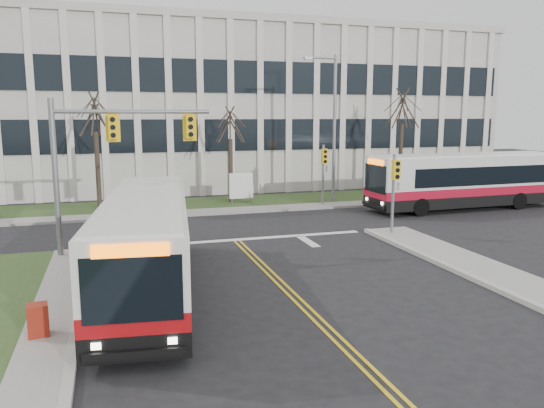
{
  "coord_description": "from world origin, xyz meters",
  "views": [
    {
      "loc": [
        -5.22,
        -14.58,
        5.55
      ],
      "look_at": [
        0.95,
        5.71,
        2.0
      ],
      "focal_mm": 35.0,
      "sensor_mm": 36.0,
      "label": 1
    }
  ],
  "objects_px": {
    "directory_sign": "(241,186)",
    "newspaper_box_red": "(38,323)",
    "bus_main": "(147,246)",
    "streetlight": "(332,121)",
    "bus_cross": "(464,182)"
  },
  "relations": [
    {
      "from": "directory_sign",
      "to": "bus_main",
      "type": "distance_m",
      "value": 16.82
    },
    {
      "from": "directory_sign",
      "to": "newspaper_box_red",
      "type": "relative_size",
      "value": 2.11
    },
    {
      "from": "directory_sign",
      "to": "bus_main",
      "type": "xyz_separation_m",
      "value": [
        -6.77,
        -15.39,
        0.33
      ]
    },
    {
      "from": "bus_main",
      "to": "streetlight",
      "type": "bearing_deg",
      "value": 55.54
    },
    {
      "from": "streetlight",
      "to": "bus_cross",
      "type": "height_order",
      "value": "streetlight"
    },
    {
      "from": "newspaper_box_red",
      "to": "streetlight",
      "type": "bearing_deg",
      "value": 40.63
    },
    {
      "from": "streetlight",
      "to": "bus_cross",
      "type": "bearing_deg",
      "value": -30.36
    },
    {
      "from": "bus_cross",
      "to": "newspaper_box_red",
      "type": "xyz_separation_m",
      "value": [
        -22.09,
        -13.11,
        -1.14
      ]
    },
    {
      "from": "bus_main",
      "to": "bus_cross",
      "type": "height_order",
      "value": "bus_cross"
    },
    {
      "from": "bus_cross",
      "to": "streetlight",
      "type": "bearing_deg",
      "value": -122.29
    },
    {
      "from": "streetlight",
      "to": "bus_cross",
      "type": "distance_m",
      "value": 8.78
    },
    {
      "from": "directory_sign",
      "to": "bus_cross",
      "type": "relative_size",
      "value": 0.17
    },
    {
      "from": "directory_sign",
      "to": "bus_cross",
      "type": "height_order",
      "value": "bus_cross"
    },
    {
      "from": "directory_sign",
      "to": "newspaper_box_red",
      "type": "distance_m",
      "value": 20.84
    },
    {
      "from": "newspaper_box_red",
      "to": "bus_main",
      "type": "bearing_deg",
      "value": 38.95
    }
  ]
}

